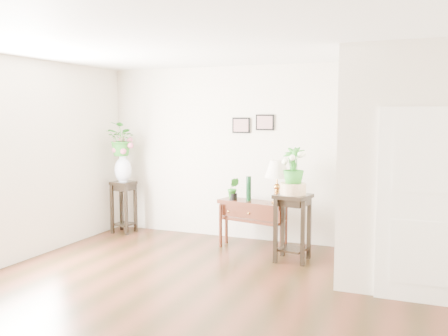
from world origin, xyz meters
The scene contains 19 objects.
floor centered at (0.00, 0.00, 0.00)m, with size 6.00×5.50×0.02m, color #482214.
ceiling centered at (0.00, 0.00, 2.80)m, with size 6.00×5.50×0.02m, color white.
wall_back centered at (0.00, 2.75, 1.40)m, with size 6.00×0.02×2.80m, color beige.
wall_front centered at (0.00, -2.75, 1.40)m, with size 6.00×0.02×2.80m, color beige.
partition centered at (2.10, 1.77, 1.40)m, with size 1.80×1.95×2.80m, color beige.
door centered at (2.10, 0.78, 1.05)m, with size 0.90×0.05×2.10m, color white.
art_print_left centered at (-0.65, 2.73, 1.85)m, with size 0.30×0.02×0.25m, color black.
art_print_right centered at (-0.25, 2.73, 1.90)m, with size 0.30×0.02×0.25m, color black.
wall_ornament centered at (1.16, 1.90, 2.05)m, with size 0.51×0.51×0.07m, color #B68039.
console_table centered at (-0.26, 2.21, 0.36)m, with size 1.08×0.36×0.72m, color #411914.
table_lamp centered at (0.11, 2.21, 1.07)m, with size 0.37×0.37×0.64m, color #CA8537.
green_vase centered at (-0.34, 2.21, 0.89)m, with size 0.08×0.08×0.38m, color black.
potted_plant centered at (-0.58, 2.21, 0.88)m, with size 0.18×0.14×0.32m, color #288022.
plant_stand_a centered at (-2.65, 2.34, 0.44)m, with size 0.34×0.34×0.89m, color black.
porcelain_vase centered at (-2.65, 2.34, 1.11)m, with size 0.28×0.28×0.49m, color white, non-canonical shape.
lily_arrangement centered at (-2.65, 2.34, 1.58)m, with size 0.52×0.45×0.58m, color #288022.
plant_stand_b centered at (0.46, 1.78, 0.46)m, with size 0.44×0.44×0.93m, color black.
ceramic_bowl centered at (0.46, 1.78, 1.01)m, with size 0.35×0.35×0.16m, color beige.
narcissus centered at (0.46, 1.78, 1.31)m, with size 0.30×0.30×0.53m, color #288022.
Camera 1 is at (2.13, -4.83, 2.01)m, focal length 40.00 mm.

